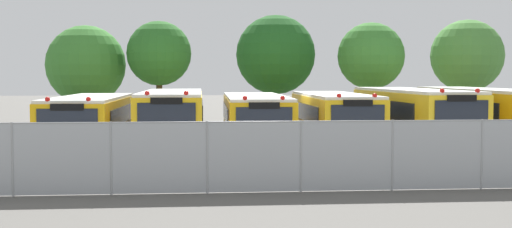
% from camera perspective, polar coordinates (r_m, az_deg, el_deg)
% --- Properties ---
extents(ground_plane, '(160.00, 160.00, 0.00)m').
position_cam_1_polar(ground_plane, '(28.75, 3.16, -3.17)').
color(ground_plane, '#595651').
extents(school_bus_0, '(2.67, 9.89, 2.51)m').
position_cam_1_polar(school_bus_0, '(28.43, -13.87, -0.65)').
color(school_bus_0, '#EAA80C').
rests_on(school_bus_0, ground_plane).
extents(school_bus_1, '(2.59, 10.07, 2.71)m').
position_cam_1_polar(school_bus_1, '(28.42, -7.13, -0.38)').
color(school_bus_1, yellow).
rests_on(school_bus_1, ground_plane).
extents(school_bus_2, '(2.69, 10.05, 2.52)m').
position_cam_1_polar(school_bus_2, '(28.64, -0.10, -0.51)').
color(school_bus_2, '#EAA80C').
rests_on(school_bus_2, ground_plane).
extents(school_bus_3, '(2.54, 9.30, 2.60)m').
position_cam_1_polar(school_bus_3, '(28.85, 6.62, -0.44)').
color(school_bus_3, yellow).
rests_on(school_bus_3, ground_plane).
extents(school_bus_4, '(2.74, 10.55, 2.78)m').
position_cam_1_polar(school_bus_4, '(29.77, 13.13, -0.20)').
color(school_bus_4, yellow).
rests_on(school_bus_4, ground_plane).
extents(school_bus_5, '(2.57, 11.15, 2.79)m').
position_cam_1_polar(school_bus_5, '(30.96, 18.90, -0.15)').
color(school_bus_5, '#EAA80C').
rests_on(school_bus_5, ground_plane).
extents(tree_0, '(4.43, 4.43, 6.04)m').
position_cam_1_polar(tree_0, '(38.65, -14.19, 4.10)').
color(tree_0, '#4C3823').
rests_on(tree_0, ground_plane).
extents(tree_1, '(3.57, 3.57, 6.24)m').
position_cam_1_polar(tree_1, '(37.27, -8.47, 5.18)').
color(tree_1, '#4C3823').
rests_on(tree_1, ground_plane).
extents(tree_2, '(4.60, 4.60, 6.74)m').
position_cam_1_polar(tree_2, '(38.86, 1.55, 5.07)').
color(tree_2, '#4C3823').
rests_on(tree_2, ground_plane).
extents(tree_3, '(3.77, 3.77, 6.22)m').
position_cam_1_polar(tree_3, '(38.38, 9.79, 4.81)').
color(tree_3, '#4C3823').
rests_on(tree_3, ground_plane).
extents(tree_4, '(4.23, 4.23, 6.50)m').
position_cam_1_polar(tree_4, '(41.21, 17.58, 4.82)').
color(tree_4, '#4C3823').
rests_on(tree_4, ground_plane).
extents(chainlink_fence, '(23.51, 0.07, 2.00)m').
position_cam_1_polar(chainlink_fence, '(18.90, 7.76, -3.44)').
color(chainlink_fence, '#9EA0A3').
rests_on(chainlink_fence, ground_plane).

